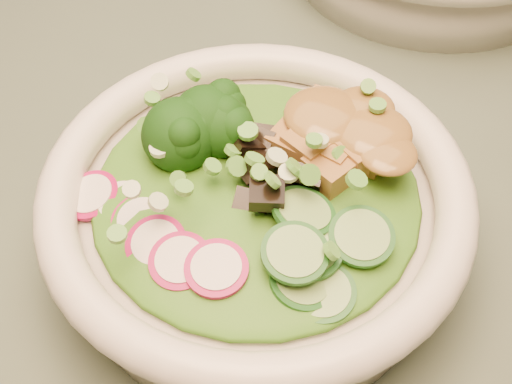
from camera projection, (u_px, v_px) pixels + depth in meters
The scene contains 9 objects.
salad_bowl at pixel (256, 212), 0.42m from camera, with size 0.25×0.25×0.07m.
lettuce_bed at pixel (256, 191), 0.41m from camera, with size 0.19×0.19×0.02m, color #215E13.
broccoli_florets at pixel (201, 114), 0.43m from camera, with size 0.07×0.07×0.04m, color black, non-canonical shape.
radish_slices at pixel (162, 238), 0.38m from camera, with size 0.10×0.04×0.02m, color #A30C4C, non-canonical shape.
cucumber_slices at pixel (318, 255), 0.37m from camera, with size 0.07×0.07×0.03m, color #91C26B, non-canonical shape.
mushroom_heap at pixel (273, 168), 0.40m from camera, with size 0.07×0.07×0.04m, color black, non-canonical shape.
tofu_cubes at pixel (342, 139), 0.42m from camera, with size 0.08×0.06×0.03m, color brown, non-canonical shape.
peanut_sauce at pixel (344, 125), 0.41m from camera, with size 0.07×0.05×0.01m, color brown.
scallion_garnish at pixel (256, 165), 0.39m from camera, with size 0.18×0.18×0.02m, color #579F38, non-canonical shape.
Camera 1 is at (-0.08, -0.29, 1.12)m, focal length 50.00 mm.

